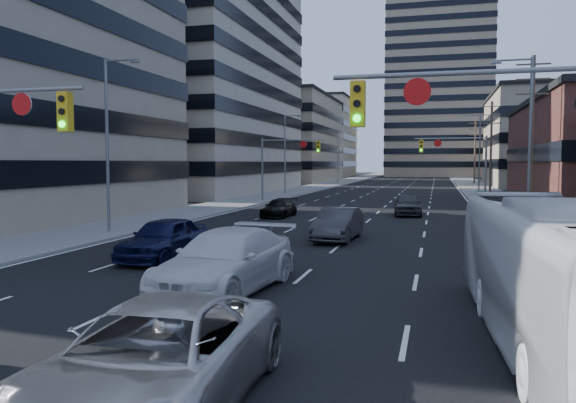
# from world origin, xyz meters

# --- Properties ---
(road_surface) EXTENTS (18.00, 300.00, 0.02)m
(road_surface) POSITION_xyz_m (0.00, 130.00, 0.01)
(road_surface) COLOR black
(road_surface) RESTS_ON ground
(sidewalk_left) EXTENTS (5.00, 300.00, 0.15)m
(sidewalk_left) POSITION_xyz_m (-11.50, 130.00, 0.07)
(sidewalk_left) COLOR slate
(sidewalk_left) RESTS_ON ground
(sidewalk_right) EXTENTS (5.00, 300.00, 0.15)m
(sidewalk_right) POSITION_xyz_m (11.50, 130.00, 0.07)
(sidewalk_right) COLOR slate
(sidewalk_right) RESTS_ON ground
(office_left_mid) EXTENTS (26.00, 34.00, 28.00)m
(office_left_mid) POSITION_xyz_m (-27.00, 60.00, 14.00)
(office_left_mid) COLOR #ADA089
(office_left_mid) RESTS_ON ground
(office_left_far) EXTENTS (20.00, 30.00, 16.00)m
(office_left_far) POSITION_xyz_m (-24.00, 100.00, 8.00)
(office_left_far) COLOR gray
(office_left_far) RESTS_ON ground
(office_right_far) EXTENTS (22.00, 28.00, 14.00)m
(office_right_far) POSITION_xyz_m (25.00, 88.00, 7.00)
(office_right_far) COLOR gray
(office_right_far) RESTS_ON ground
(apartment_tower) EXTENTS (26.00, 26.00, 58.00)m
(apartment_tower) POSITION_xyz_m (6.00, 150.00, 29.00)
(apartment_tower) COLOR gray
(apartment_tower) RESTS_ON ground
(bg_block_left) EXTENTS (24.00, 24.00, 20.00)m
(bg_block_left) POSITION_xyz_m (-28.00, 140.00, 10.00)
(bg_block_left) COLOR #ADA089
(bg_block_left) RESTS_ON ground
(bg_block_right) EXTENTS (22.00, 22.00, 12.00)m
(bg_block_right) POSITION_xyz_m (32.00, 130.00, 6.00)
(bg_block_right) COLOR gray
(bg_block_right) RESTS_ON ground
(signal_near_right) EXTENTS (6.59, 0.33, 6.00)m
(signal_near_right) POSITION_xyz_m (7.45, 8.00, 4.33)
(signal_near_right) COLOR slate
(signal_near_right) RESTS_ON ground
(signal_far_left) EXTENTS (6.09, 0.33, 6.00)m
(signal_far_left) POSITION_xyz_m (-7.68, 45.00, 4.30)
(signal_far_left) COLOR slate
(signal_far_left) RESTS_ON ground
(signal_far_right) EXTENTS (6.09, 0.33, 6.00)m
(signal_far_right) POSITION_xyz_m (7.68, 45.00, 4.30)
(signal_far_right) COLOR slate
(signal_far_right) RESTS_ON ground
(utility_pole_block) EXTENTS (2.20, 0.28, 11.00)m
(utility_pole_block) POSITION_xyz_m (12.20, 36.00, 5.78)
(utility_pole_block) COLOR #4C3D2D
(utility_pole_block) RESTS_ON ground
(utility_pole_midblock) EXTENTS (2.20, 0.28, 11.00)m
(utility_pole_midblock) POSITION_xyz_m (12.20, 66.00, 5.78)
(utility_pole_midblock) COLOR #4C3D2D
(utility_pole_midblock) RESTS_ON ground
(utility_pole_distant) EXTENTS (2.20, 0.28, 11.00)m
(utility_pole_distant) POSITION_xyz_m (12.20, 96.00, 5.78)
(utility_pole_distant) COLOR #4C3D2D
(utility_pole_distant) RESTS_ON ground
(streetlight_left_near) EXTENTS (2.03, 0.22, 9.00)m
(streetlight_left_near) POSITION_xyz_m (-10.34, 20.00, 5.05)
(streetlight_left_near) COLOR slate
(streetlight_left_near) RESTS_ON ground
(streetlight_left_mid) EXTENTS (2.03, 0.22, 9.00)m
(streetlight_left_mid) POSITION_xyz_m (-10.34, 55.00, 5.05)
(streetlight_left_mid) COLOR slate
(streetlight_left_mid) RESTS_ON ground
(streetlight_left_far) EXTENTS (2.03, 0.22, 9.00)m
(streetlight_left_far) POSITION_xyz_m (-10.34, 90.00, 5.05)
(streetlight_left_far) COLOR slate
(streetlight_left_far) RESTS_ON ground
(streetlight_right_near) EXTENTS (2.03, 0.22, 9.00)m
(streetlight_right_near) POSITION_xyz_m (10.34, 25.00, 5.05)
(streetlight_right_near) COLOR slate
(streetlight_right_near) RESTS_ON ground
(streetlight_right_far) EXTENTS (2.03, 0.22, 9.00)m
(streetlight_right_far) POSITION_xyz_m (10.34, 60.00, 5.05)
(streetlight_right_far) COLOR slate
(streetlight_right_far) RESTS_ON ground
(white_van) EXTENTS (3.15, 6.37, 1.78)m
(white_van) POSITION_xyz_m (0.12, 9.36, 0.89)
(white_van) COLOR silver
(white_van) RESTS_ON ground
(silver_suv) EXTENTS (2.97, 5.98, 1.63)m
(silver_suv) POSITION_xyz_m (2.00, 1.65, 0.82)
(silver_suv) COLOR #9F9FA3
(silver_suv) RESTS_ON ground
(transit_bus) EXTENTS (3.18, 11.03, 3.04)m
(transit_bus) POSITION_xyz_m (8.40, 6.42, 1.52)
(transit_bus) COLOR silver
(transit_bus) RESTS_ON ground
(sedan_blue) EXTENTS (2.11, 4.87, 1.63)m
(sedan_blue) POSITION_xyz_m (-4.12, 13.77, 0.82)
(sedan_blue) COLOR black
(sedan_blue) RESTS_ON ground
(sedan_grey_center) EXTENTS (1.88, 4.80, 1.56)m
(sedan_grey_center) POSITION_xyz_m (1.44, 20.76, 0.78)
(sedan_grey_center) COLOR #343436
(sedan_grey_center) RESTS_ON ground
(sedan_black_far) EXTENTS (1.83, 4.24, 1.22)m
(sedan_black_far) POSITION_xyz_m (-4.41, 31.03, 0.61)
(sedan_black_far) COLOR black
(sedan_black_far) RESTS_ON ground
(sedan_grey_right) EXTENTS (2.20, 4.77, 1.58)m
(sedan_grey_right) POSITION_xyz_m (4.02, 34.55, 0.79)
(sedan_grey_right) COLOR #353638
(sedan_grey_right) RESTS_ON ground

